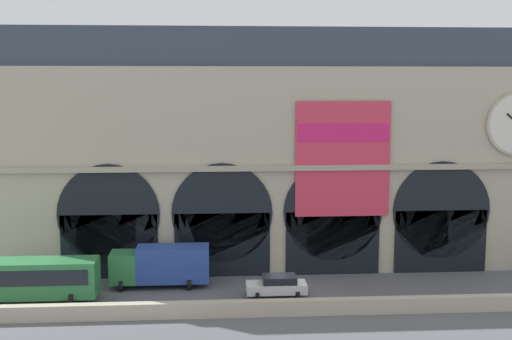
# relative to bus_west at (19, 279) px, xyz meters

# --- Properties ---
(ground_plane) EXTENTS (200.00, 200.00, 0.00)m
(ground_plane) POSITION_rel_bus_west_xyz_m (18.96, 0.66, -1.78)
(ground_plane) COLOR #54565B
(quay_parapet_wall) EXTENTS (90.00, 0.70, 1.07)m
(quay_parapet_wall) POSITION_rel_bus_west_xyz_m (18.96, -3.73, -1.25)
(quay_parapet_wall) COLOR #B2A891
(quay_parapet_wall) RESTS_ON ground
(station_building) EXTENTS (46.62, 5.75, 19.94)m
(station_building) POSITION_rel_bus_west_xyz_m (19.00, 8.31, 7.95)
(station_building) COLOR #B2A891
(station_building) RESTS_ON ground
(bus_west) EXTENTS (11.00, 3.25, 3.10)m
(bus_west) POSITION_rel_bus_west_xyz_m (0.00, 0.00, 0.00)
(bus_west) COLOR #2D7A42
(bus_west) RESTS_ON ground
(box_truck_midwest) EXTENTS (7.50, 2.91, 3.12)m
(box_truck_midwest) POSITION_rel_bus_west_xyz_m (9.76, 3.25, -0.08)
(box_truck_midwest) COLOR #2D7A42
(box_truck_midwest) RESTS_ON ground
(car_center) EXTENTS (4.40, 2.22, 1.55)m
(car_center) POSITION_rel_bus_west_xyz_m (18.38, 0.29, -0.98)
(car_center) COLOR white
(car_center) RESTS_ON ground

